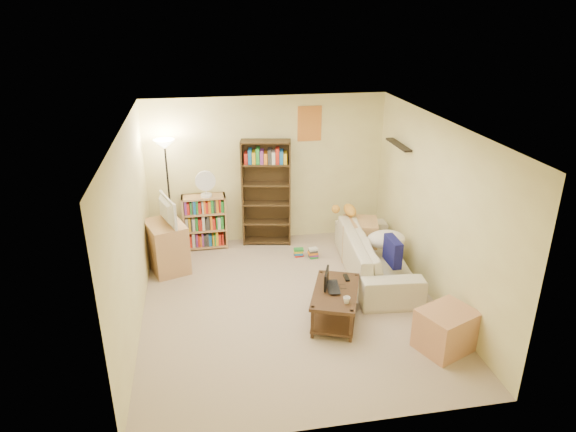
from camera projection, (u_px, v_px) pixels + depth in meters
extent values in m
plane|color=#C9B197|center=(291.00, 305.00, 7.10)|extent=(4.50, 4.50, 0.00)
cube|color=#FEF8AB|center=(267.00, 170.00, 8.67)|extent=(4.00, 0.04, 2.50)
cube|color=#FEF8AB|center=(336.00, 319.00, 4.58)|extent=(4.00, 0.04, 2.50)
cube|color=#FEF8AB|center=(131.00, 233.00, 6.30)|extent=(0.04, 4.50, 2.50)
cube|color=#FEF8AB|center=(436.00, 212.00, 6.95)|extent=(0.04, 4.50, 2.50)
cube|color=silver|center=(291.00, 126.00, 6.15)|extent=(4.00, 4.50, 0.04)
cube|color=red|center=(310.00, 124.00, 8.48)|extent=(0.40, 0.02, 0.58)
cube|color=black|center=(399.00, 145.00, 7.89)|extent=(0.12, 0.80, 0.03)
imported|color=beige|center=(376.00, 255.00, 7.80)|extent=(2.36, 1.24, 0.65)
cube|color=#121352|center=(393.00, 251.00, 7.25)|extent=(0.13, 0.43, 0.38)
ellipsoid|color=white|center=(386.00, 239.00, 7.77)|extent=(0.60, 0.43, 0.26)
ellipsoid|color=gold|center=(350.00, 210.00, 8.40)|extent=(0.42, 0.21, 0.17)
sphere|color=gold|center=(336.00, 209.00, 8.38)|extent=(0.14, 0.14, 0.14)
cube|color=#422D19|center=(336.00, 292.00, 6.61)|extent=(0.87, 1.14, 0.04)
cube|color=#422D19|center=(335.00, 314.00, 6.73)|extent=(0.83, 1.08, 0.03)
cube|color=#422D19|center=(312.00, 322.00, 6.32)|extent=(0.04, 0.04, 0.45)
cube|color=#422D19|center=(351.00, 326.00, 6.24)|extent=(0.04, 0.04, 0.45)
cube|color=#422D19|center=(321.00, 286.00, 7.12)|extent=(0.04, 0.04, 0.45)
cube|color=#422D19|center=(355.00, 290.00, 7.04)|extent=(0.04, 0.04, 0.45)
imported|color=black|center=(337.00, 287.00, 6.63)|extent=(0.44, 0.34, 0.03)
cube|color=white|center=(326.00, 278.00, 6.61)|extent=(0.13, 0.32, 0.22)
imported|color=white|center=(347.00, 300.00, 6.30)|extent=(0.09, 0.09, 0.08)
cube|color=black|center=(346.00, 278.00, 6.88)|extent=(0.07, 0.18, 0.02)
cube|color=tan|center=(167.00, 246.00, 7.93)|extent=(0.72, 0.85, 0.77)
imported|color=black|center=(163.00, 211.00, 7.70)|extent=(0.78, 0.54, 0.42)
cube|color=#3C2A17|center=(266.00, 193.00, 8.61)|extent=(0.85, 0.41, 1.82)
cube|color=tan|center=(205.00, 222.00, 8.61)|extent=(0.72, 0.30, 0.93)
cylinder|color=white|center=(206.00, 195.00, 8.42)|extent=(0.19, 0.19, 0.04)
cylinder|color=white|center=(206.00, 189.00, 8.38)|extent=(0.02, 0.02, 0.19)
cylinder|color=white|center=(205.00, 181.00, 8.29)|extent=(0.33, 0.06, 0.33)
cylinder|color=black|center=(175.00, 252.00, 8.59)|extent=(0.29, 0.29, 0.03)
cylinder|color=black|center=(170.00, 202.00, 8.24)|extent=(0.03, 0.03, 1.82)
cone|color=#FFF5C6|center=(164.00, 144.00, 7.88)|extent=(0.33, 0.33, 0.14)
cube|color=tan|center=(359.00, 239.00, 8.35)|extent=(0.68, 0.68, 0.63)
cube|color=tan|center=(446.00, 330.00, 6.12)|extent=(0.77, 0.72, 0.52)
cube|color=red|center=(298.00, 252.00, 8.45)|extent=(0.16, 0.12, 0.14)
cube|color=#1966B2|center=(313.00, 253.00, 8.40)|extent=(0.16, 0.12, 0.16)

